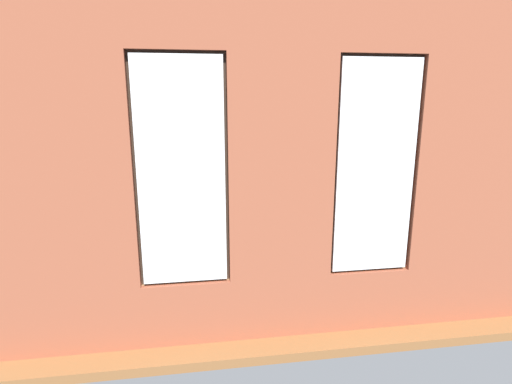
{
  "coord_description": "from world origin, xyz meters",
  "views": [
    {
      "loc": [
        0.82,
        6.2,
        2.46
      ],
      "look_at": [
        -0.06,
        0.4,
        1.07
      ],
      "focal_mm": 28.0,
      "sensor_mm": 36.0,
      "label": 1
    }
  ],
  "objects": [
    {
      "name": "potted_plant_by_left_couch",
      "position": [
        -1.95,
        -1.44,
        0.4
      ],
      "size": [
        0.37,
        0.37,
        0.6
      ],
      "color": "beige",
      "rests_on": "ground_plane"
    },
    {
      "name": "ground_plane",
      "position": [
        0.0,
        0.0,
        -0.05
      ],
      "size": [
        6.69,
        5.66,
        0.1
      ],
      "primitive_type": "cube",
      "color": "brown"
    },
    {
      "name": "white_wall_right",
      "position": [
        3.0,
        0.2,
        1.76
      ],
      "size": [
        0.1,
        4.66,
        3.53
      ],
      "primitive_type": "cube",
      "color": "white",
      "rests_on": "ground_plane"
    },
    {
      "name": "potted_plant_near_tv",
      "position": [
        2.15,
        0.31,
        0.88
      ],
      "size": [
        1.1,
        1.08,
        1.46
      ],
      "color": "#9E5638",
      "rests_on": "ground_plane"
    },
    {
      "name": "couch_left",
      "position": [
        -2.34,
        0.05,
        0.33
      ],
      "size": [
        1.0,
        2.11,
        0.8
      ],
      "rotation": [
        0.0,
        0.0,
        1.51
      ],
      "color": "black",
      "rests_on": "ground_plane"
    },
    {
      "name": "table_plant_small",
      "position": [
        -0.21,
        -0.3,
        0.54
      ],
      "size": [
        0.13,
        0.13,
        0.23
      ],
      "color": "#9E5638",
      "rests_on": "coffee_table"
    },
    {
      "name": "potted_plant_foreground_right",
      "position": [
        2.4,
        -1.78,
        0.77
      ],
      "size": [
        0.8,
        0.8,
        1.15
      ],
      "color": "gray",
      "rests_on": "ground_plane"
    },
    {
      "name": "cup_ceramic",
      "position": [
        -0.02,
        -0.41,
        0.46
      ],
      "size": [
        0.08,
        0.08,
        0.1
      ],
      "primitive_type": "cylinder",
      "color": "#B23D38",
      "rests_on": "coffee_table"
    },
    {
      "name": "potted_plant_between_couches",
      "position": [
        -0.58,
        1.76,
        0.71
      ],
      "size": [
        0.93,
        0.89,
        1.35
      ],
      "color": "brown",
      "rests_on": "ground_plane"
    },
    {
      "name": "potted_plant_corner_far_left",
      "position": [
        -2.5,
        1.9,
        0.67
      ],
      "size": [
        1.04,
        1.13,
        1.45
      ],
      "color": "#9E5638",
      "rests_on": "ground_plane"
    },
    {
      "name": "coffee_table",
      "position": [
        -0.21,
        -0.3,
        0.37
      ],
      "size": [
        1.52,
        0.89,
        0.41
      ],
      "color": "tan",
      "rests_on": "ground_plane"
    },
    {
      "name": "media_console",
      "position": [
        2.7,
        -0.58,
        0.29
      ],
      "size": [
        0.92,
        0.42,
        0.58
      ],
      "primitive_type": "cube",
      "color": "black",
      "rests_on": "ground_plane"
    },
    {
      "name": "tv_flatscreen",
      "position": [
        2.7,
        -0.58,
        0.96
      ],
      "size": [
        1.06,
        0.2,
        0.76
      ],
      "color": "black",
      "rests_on": "media_console"
    },
    {
      "name": "remote_black",
      "position": [
        -0.63,
        -0.45,
        0.42
      ],
      "size": [
        0.1,
        0.18,
        0.02
      ],
      "primitive_type": "cube",
      "rotation": [
        0.0,
        0.0,
        2.83
      ],
      "color": "black",
      "rests_on": "coffee_table"
    },
    {
      "name": "brick_wall_with_windows",
      "position": [
        0.0,
        2.45,
        1.75
      ],
      "size": [
        6.09,
        0.3,
        3.53
      ],
      "color": "#9E5138",
      "rests_on": "ground_plane"
    },
    {
      "name": "potted_plant_mid_room_small",
      "position": [
        -0.58,
        -1.13,
        0.39
      ],
      "size": [
        0.32,
        0.32,
        0.57
      ],
      "color": "#9E5638",
      "rests_on": "ground_plane"
    },
    {
      "name": "couch_by_window",
      "position": [
        0.88,
        1.8,
        0.33
      ],
      "size": [
        2.04,
        0.87,
        0.8
      ],
      "color": "black",
      "rests_on": "ground_plane"
    },
    {
      "name": "potted_plant_corner_near_left",
      "position": [
        -2.48,
        -1.82,
        0.85
      ],
      "size": [
        1.1,
        1.17,
        1.4
      ],
      "color": "#9E5638",
      "rests_on": "ground_plane"
    }
  ]
}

